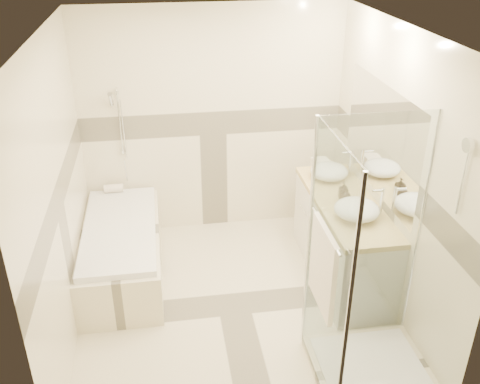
{
  "coord_description": "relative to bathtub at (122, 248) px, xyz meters",
  "views": [
    {
      "loc": [
        -0.55,
        -3.93,
        3.24
      ],
      "look_at": [
        0.1,
        0.25,
        1.05
      ],
      "focal_mm": 40.0,
      "sensor_mm": 36.0,
      "label": 1
    }
  ],
  "objects": [
    {
      "name": "room",
      "position": [
        1.08,
        -0.64,
        0.95
      ],
      "size": [
        2.82,
        3.02,
        2.52
      ],
      "color": "beige",
      "rests_on": "ground"
    },
    {
      "name": "bathtub",
      "position": [
        0.0,
        0.0,
        0.0
      ],
      "size": [
        0.75,
        1.7,
        0.56
      ],
      "color": "beige",
      "rests_on": "ground"
    },
    {
      "name": "vanity",
      "position": [
        2.15,
        -0.35,
        0.12
      ],
      "size": [
        0.58,
        1.62,
        0.85
      ],
      "color": "silver",
      "rests_on": "ground"
    },
    {
      "name": "shower_enclosure",
      "position": [
        1.86,
        -1.62,
        0.2
      ],
      "size": [
        0.96,
        0.93,
        2.04
      ],
      "color": "beige",
      "rests_on": "ground"
    },
    {
      "name": "vessel_sink_near",
      "position": [
        2.13,
        0.14,
        0.62
      ],
      "size": [
        0.38,
        0.38,
        0.15
      ],
      "primitive_type": "ellipsoid",
      "color": "white",
      "rests_on": "vanity"
    },
    {
      "name": "vessel_sink_far",
      "position": [
        2.13,
        -0.66,
        0.62
      ],
      "size": [
        0.4,
        0.4,
        0.16
      ],
      "primitive_type": "ellipsoid",
      "color": "white",
      "rests_on": "vanity"
    },
    {
      "name": "faucet_near",
      "position": [
        2.35,
        0.14,
        0.71
      ],
      "size": [
        0.12,
        0.03,
        0.29
      ],
      "color": "silver",
      "rests_on": "vanity"
    },
    {
      "name": "faucet_far",
      "position": [
        2.35,
        -0.66,
        0.7
      ],
      "size": [
        0.11,
        0.03,
        0.27
      ],
      "color": "silver",
      "rests_on": "vanity"
    },
    {
      "name": "amenity_bottle_a",
      "position": [
        2.13,
        -0.3,
        0.63
      ],
      "size": [
        0.09,
        0.09,
        0.17
      ],
      "primitive_type": "imported",
      "rotation": [
        0.0,
        0.0,
        -0.13
      ],
      "color": "black",
      "rests_on": "vanity"
    },
    {
      "name": "amenity_bottle_b",
      "position": [
        2.13,
        -0.36,
        0.61
      ],
      "size": [
        0.14,
        0.14,
        0.14
      ],
      "primitive_type": "imported",
      "rotation": [
        0.0,
        0.0,
        -0.42
      ],
      "color": "black",
      "rests_on": "vanity"
    },
    {
      "name": "folded_towels",
      "position": [
        2.13,
        0.37,
        0.59
      ],
      "size": [
        0.19,
        0.29,
        0.09
      ],
      "primitive_type": "cube",
      "rotation": [
        0.0,
        0.0,
        0.08
      ],
      "color": "white",
      "rests_on": "vanity"
    },
    {
      "name": "rolled_towel",
      "position": [
        -0.09,
        0.75,
        0.3
      ],
      "size": [
        0.2,
        0.09,
        0.09
      ],
      "primitive_type": "cylinder",
      "rotation": [
        0.0,
        1.57,
        0.0
      ],
      "color": "white",
      "rests_on": "bathtub"
    }
  ]
}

